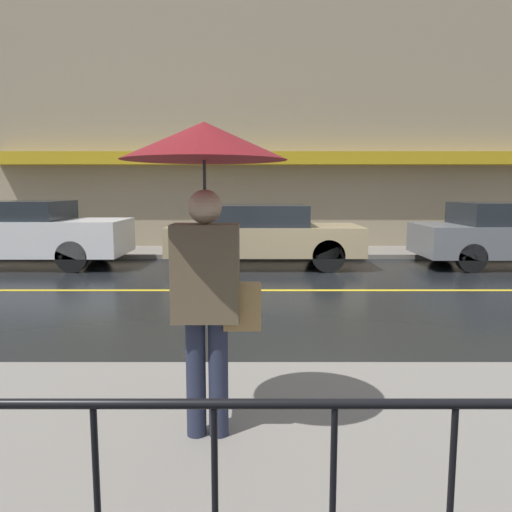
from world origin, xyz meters
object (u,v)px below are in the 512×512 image
object	(u,v)px
pedestrian	(203,190)
car_tan	(260,234)
car_white	(15,232)
car_grey	(512,234)

from	to	relation	value
pedestrian	car_tan	distance (m)	8.16
pedestrian	car_white	size ratio (longest dim) A/B	0.42
pedestrian	car_white	distance (m)	9.59
pedestrian	car_white	bearing A→B (deg)	122.10
car_white	car_grey	world-z (taller)	car_white
pedestrian	car_grey	xyz separation A→B (m)	(6.18, 8.09, -0.99)
car_white	car_tan	xyz separation A→B (m)	(5.54, -0.00, -0.05)
pedestrian	car_tan	world-z (taller)	pedestrian
car_grey	car_white	bearing A→B (deg)	180.00
car_tan	car_grey	size ratio (longest dim) A/B	0.97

